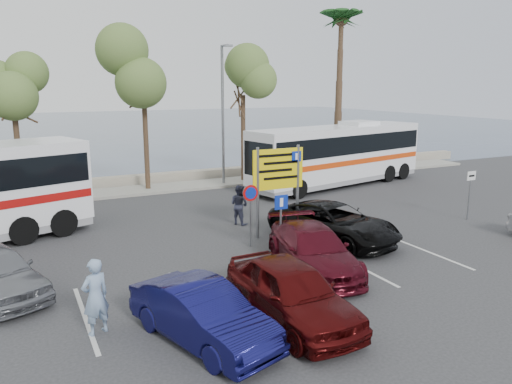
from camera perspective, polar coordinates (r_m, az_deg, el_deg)
name	(u,v)px	position (r m, az deg, el deg)	size (l,w,h in m)	color
ground	(297,264)	(17.09, 4.71, -8.18)	(120.00, 120.00, 0.00)	#2E2E30
kerb_strip	(174,187)	(29.51, -9.40, 0.54)	(44.00, 2.40, 0.15)	gray
seawall	(164,178)	(31.36, -10.49, 1.60)	(48.00, 0.80, 0.60)	gray
sea	(75,128)	(74.41, -19.96, 6.86)	(140.00, 140.00, 0.00)	#3C4C60
tree_left	(11,83)	(27.70, -26.16, 11.09)	(3.20, 3.20, 7.20)	#382619
tree_mid	(143,71)	(28.54, -12.82, 13.32)	(3.20, 3.20, 8.00)	#382619
tree_right	(243,81)	(30.53, -1.51, 12.59)	(3.20, 3.20, 7.40)	#382619
palm_tree	(341,22)	(34.30, 9.72, 18.58)	(4.80, 4.80, 11.20)	#382619
street_lamp_right	(223,108)	(29.51, -3.77, 9.54)	(0.45, 1.15, 8.01)	slate
direction_sign	(278,176)	(19.62, 2.55, 1.87)	(2.20, 0.12, 3.60)	slate
sign_no_stop	(250,206)	(18.37, -0.64, -1.55)	(0.60, 0.08, 2.35)	slate
sign_parking	(281,217)	(17.21, 2.87, -2.88)	(0.50, 0.07, 2.25)	slate
sign_taxi	(470,189)	(24.08, 23.27, 0.37)	(0.50, 0.07, 2.20)	slate
lane_markings	(282,279)	(15.75, 3.00, -9.95)	(12.02, 4.20, 0.01)	silver
coach_bus_right	(338,157)	(30.10, 9.32, 4.01)	(12.40, 5.05, 3.78)	white
car_blue	(203,314)	(12.03, -6.13, -13.68)	(1.48, 4.23, 1.39)	#0F0F49
car_maroon	(313,250)	(16.30, 6.55, -6.57)	(2.01, 4.95, 1.44)	#4D0C18
car_red	(292,292)	(12.93, 4.08, -11.29)	(1.87, 4.64, 1.58)	#460A0A
suv_black	(334,223)	(19.39, 8.88, -3.52)	(2.45, 5.32, 1.48)	black
pedestrian_near	(95,297)	(12.80, -17.88, -11.32)	(0.70, 0.46, 1.91)	#849FC0
pedestrian_far	(239,205)	(21.51, -1.94, -1.46)	(0.84, 0.66, 1.74)	#33354C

